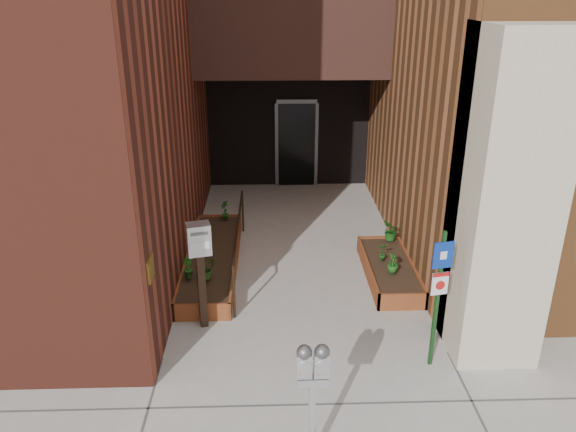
{
  "coord_description": "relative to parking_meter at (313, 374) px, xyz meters",
  "views": [
    {
      "loc": [
        -0.47,
        -6.48,
        4.8
      ],
      "look_at": [
        -0.2,
        1.8,
        1.37
      ],
      "focal_mm": 35.0,
      "sensor_mm": 36.0,
      "label": 1
    }
  ],
  "objects": [
    {
      "name": "ground",
      "position": [
        0.07,
        1.88,
        -1.17
      ],
      "size": [
        80.0,
        80.0,
        0.0
      ],
      "primitive_type": "plane",
      "color": "#9E9991",
      "rests_on": "ground"
    },
    {
      "name": "shrub_left_c",
      "position": [
        -1.56,
        4.5,
        -0.71
      ],
      "size": [
        0.25,
        0.25,
        0.32
      ],
      "primitive_type": "imported",
      "rotation": [
        0.0,
        0.0,
        3.74
      ],
      "color": "#1E5217",
      "rests_on": "planter_left"
    },
    {
      "name": "sign_post",
      "position": [
        1.74,
        1.62,
        0.05
      ],
      "size": [
        0.27,
        0.09,
        1.98
      ],
      "color": "#153B16",
      "rests_on": "ground"
    },
    {
      "name": "shrub_right_a",
      "position": [
        1.64,
        3.72,
        -0.7
      ],
      "size": [
        0.25,
        0.25,
        0.34
      ],
      "primitive_type": "imported",
      "rotation": [
        0.0,
        0.0,
        1.12
      ],
      "color": "#1E5418",
      "rests_on": "planter_right"
    },
    {
      "name": "payment_dropbox",
      "position": [
        -1.43,
        2.68,
        0.04
      ],
      "size": [
        0.38,
        0.32,
        1.68
      ],
      "color": "black",
      "rests_on": "ground"
    },
    {
      "name": "parking_meter",
      "position": [
        0.0,
        0.0,
        0.0
      ],
      "size": [
        0.34,
        0.16,
        1.51
      ],
      "color": "#AEAEB1",
      "rests_on": "ground"
    },
    {
      "name": "shrub_left_b",
      "position": [
        -1.78,
        3.66,
        -0.69
      ],
      "size": [
        0.26,
        0.26,
        0.35
      ],
      "primitive_type": "imported",
      "rotation": [
        0.0,
        0.0,
        2.18
      ],
      "color": "#255718",
      "rests_on": "planter_left"
    },
    {
      "name": "shrub_left_a",
      "position": [
        -1.48,
        3.61,
        -0.68
      ],
      "size": [
        0.46,
        0.46,
        0.37
      ],
      "primitive_type": "imported",
      "rotation": [
        0.0,
        0.0,
        0.84
      ],
      "color": "#235117",
      "rests_on": "planter_left"
    },
    {
      "name": "shrub_right_c",
      "position": [
        1.86,
        4.98,
        -0.68
      ],
      "size": [
        0.44,
        0.44,
        0.38
      ],
      "primitive_type": "imported",
      "rotation": [
        0.0,
        0.0,
        4.36
      ],
      "color": "#195317",
      "rests_on": "planter_right"
    },
    {
      "name": "shrub_right_b",
      "position": [
        1.55,
        4.17,
        -0.7
      ],
      "size": [
        0.18,
        0.18,
        0.34
      ],
      "primitive_type": "imported",
      "rotation": [
        0.0,
        0.0,
        3.18
      ],
      "color": "#1A4E16",
      "rests_on": "planter_right"
    },
    {
      "name": "handrail",
      "position": [
        -0.98,
        4.53,
        -0.42
      ],
      "size": [
        0.04,
        3.34,
        0.9
      ],
      "color": "black",
      "rests_on": "ground"
    },
    {
      "name": "planter_left",
      "position": [
        -1.48,
        4.58,
        -1.03
      ],
      "size": [
        0.9,
        3.6,
        0.3
      ],
      "color": "brown",
      "rests_on": "ground"
    },
    {
      "name": "planter_right",
      "position": [
        1.67,
        4.08,
        -1.03
      ],
      "size": [
        0.8,
        2.2,
        0.3
      ],
      "color": "brown",
      "rests_on": "ground"
    },
    {
      "name": "shrub_left_d",
      "position": [
        -1.34,
        6.13,
        -0.66
      ],
      "size": [
        0.29,
        0.29,
        0.41
      ],
      "primitive_type": "imported",
      "rotation": [
        0.0,
        0.0,
        5.15
      ],
      "color": "#184F16",
      "rests_on": "planter_left"
    }
  ]
}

